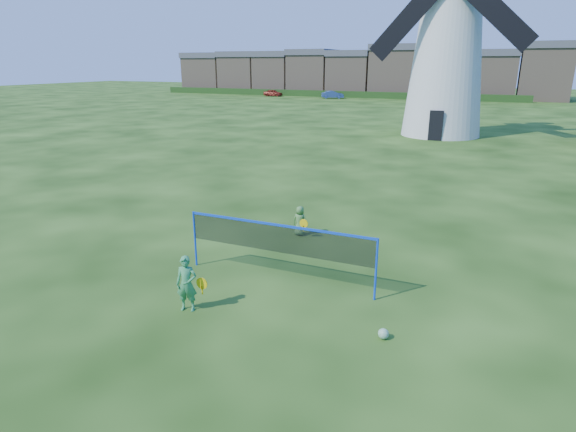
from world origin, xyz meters
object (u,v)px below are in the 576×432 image
Objects in this scene: car_right at (333,95)px; car_left at (273,93)px; windmill at (447,52)px; play_ball at (383,334)px; player_girl at (187,284)px; player_boy at (300,221)px; badminton_net at (278,239)px.

car_left is at bearing 64.47° from car_right.
car_left is 10.78m from car_right.
play_ball is (2.49, -29.93, -6.02)m from windmill.
windmill is 30.63m from play_ball.
play_ball is at bearing -8.78° from player_girl.
play_ball is (3.87, -4.94, -0.38)m from player_boy.
player_girl is (-1.24, -2.17, -0.49)m from badminton_net.
car_right is (-19.18, 60.08, 0.10)m from player_boy.
car_right is (-23.05, 65.02, 0.47)m from play_ball.
windmill is 25.66m from player_boy.
windmill is at bearing 94.75° from play_ball.
badminton_net is 71.08m from car_left.
windmill is 28.81m from badminton_net.
badminton_net reaches higher than car_left.
player_boy is at bearing 175.54° from car_right.
car_right is at bearing -92.97° from car_left.
windmill reaches higher than play_ball.
player_girl is 68.25m from car_right.
play_ball is at bearing -152.36° from car_left.
badminton_net is 3.53m from player_boy.
player_boy is 0.30× the size of car_left.
play_ball is at bearing -85.25° from windmill.
player_girl is at bearing -171.92° from play_ball.
car_left is (-29.50, 66.26, -0.10)m from player_girl.
windmill reaches higher than car_left.
windmill is at bearing 88.82° from badminton_net.
player_girl is at bearing -155.61° from car_left.
player_girl reaches higher than car_right.
play_ball is at bearing 177.35° from car_right.
car_right is at bearing 107.48° from badminton_net.
player_girl is 5.57m from player_boy.
badminton_net is (-0.58, -28.37, -4.99)m from windmill.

